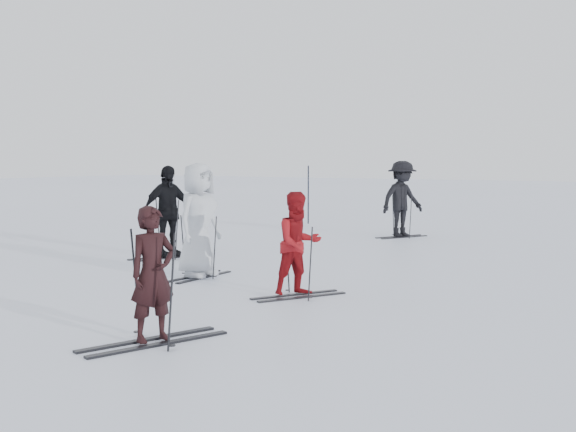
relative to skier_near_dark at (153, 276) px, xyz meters
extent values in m
plane|color=silver|center=(-1.65, 4.63, -0.77)|extent=(120.00, 120.00, 0.00)
imported|color=black|center=(0.00, 0.00, 0.00)|extent=(0.53, 0.65, 1.53)
imported|color=maroon|center=(0.00, 3.24, 0.02)|extent=(0.89, 0.95, 1.57)
imported|color=silver|center=(-2.42, 3.87, 0.23)|extent=(0.65, 0.98, 1.99)
imported|color=black|center=(-4.57, 5.52, 0.20)|extent=(0.82, 1.22, 1.92)
imported|color=black|center=(-1.90, 11.85, 0.24)|extent=(1.26, 1.49, 2.01)
cylinder|color=black|center=(-6.04, 14.06, 0.17)|extent=(0.05, 0.05, 1.87)
camera|label=1|loc=(5.51, -6.08, 1.32)|focal=45.00mm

